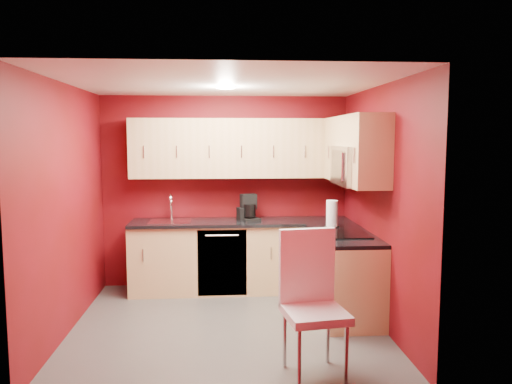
{
  "coord_description": "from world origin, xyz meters",
  "views": [
    {
      "loc": [
        -0.06,
        -5.07,
        1.96
      ],
      "look_at": [
        0.34,
        0.55,
        1.34
      ],
      "focal_mm": 35.0,
      "sensor_mm": 36.0,
      "label": 1
    }
  ],
  "objects": [
    {
      "name": "downlight",
      "position": [
        0.0,
        0.3,
        2.48
      ],
      "size": [
        0.2,
        0.2,
        0.01
      ],
      "primitive_type": "cylinder",
      "color": "white",
      "rests_on": "ceiling"
    },
    {
      "name": "microwave",
      "position": [
        1.39,
        0.2,
        1.66
      ],
      "size": [
        0.42,
        0.76,
        0.42
      ],
      "color": "silver",
      "rests_on": "upper_cabinets_right"
    },
    {
      "name": "sink",
      "position": [
        -0.7,
        1.2,
        0.94
      ],
      "size": [
        0.52,
        0.42,
        0.35
      ],
      "color": "silver",
      "rests_on": "countertop_back"
    },
    {
      "name": "floor",
      "position": [
        0.0,
        0.0,
        0.0
      ],
      "size": [
        3.2,
        3.2,
        0.0
      ],
      "primitive_type": "plane",
      "color": "#444240",
      "rests_on": "ground"
    },
    {
      "name": "coffee_maker",
      "position": [
        0.31,
        1.19,
        1.08
      ],
      "size": [
        0.27,
        0.31,
        0.33
      ],
      "primitive_type": null,
      "rotation": [
        0.0,
        0.0,
        0.33
      ],
      "color": "black",
      "rests_on": "countertop_back"
    },
    {
      "name": "wall_right",
      "position": [
        1.6,
        0.0,
        1.25
      ],
      "size": [
        0.0,
        3.0,
        3.0
      ],
      "primitive_type": "plane",
      "rotation": [
        1.57,
        0.0,
        -1.57
      ],
      "color": "maroon",
      "rests_on": "floor"
    },
    {
      "name": "countertop_right",
      "position": [
        1.29,
        0.23,
        0.89
      ],
      "size": [
        0.63,
        1.27,
        0.04
      ],
      "primitive_type": "cube",
      "color": "black",
      "rests_on": "base_cabinets_right"
    },
    {
      "name": "cooktop",
      "position": [
        1.28,
        0.2,
        0.92
      ],
      "size": [
        0.5,
        0.55,
        0.01
      ],
      "primitive_type": "cube",
      "color": "black",
      "rests_on": "countertop_right"
    },
    {
      "name": "base_cabinets_back",
      "position": [
        0.2,
        1.2,
        0.43
      ],
      "size": [
        2.8,
        0.6,
        0.87
      ],
      "primitive_type": "cube",
      "color": "tan",
      "rests_on": "floor"
    },
    {
      "name": "napkin_holder",
      "position": [
        0.23,
        1.23,
        0.99
      ],
      "size": [
        0.19,
        0.19,
        0.16
      ],
      "primitive_type": null,
      "rotation": [
        0.0,
        0.0,
        0.31
      ],
      "color": "black",
      "rests_on": "countertop_back"
    },
    {
      "name": "base_cabinets_right",
      "position": [
        1.3,
        0.25,
        0.43
      ],
      "size": [
        0.6,
        1.3,
        0.87
      ],
      "primitive_type": "cube",
      "color": "tan",
      "rests_on": "floor"
    },
    {
      "name": "countertop_back",
      "position": [
        0.2,
        1.19,
        0.89
      ],
      "size": [
        2.8,
        0.63,
        0.04
      ],
      "primitive_type": "cube",
      "color": "black",
      "rests_on": "base_cabinets_back"
    },
    {
      "name": "wall_left",
      "position": [
        -1.6,
        0.0,
        1.25
      ],
      "size": [
        0.0,
        3.0,
        3.0
      ],
      "primitive_type": "plane",
      "rotation": [
        1.57,
        0.0,
        1.57
      ],
      "color": "maroon",
      "rests_on": "floor"
    },
    {
      "name": "dining_chair",
      "position": [
        0.7,
        -1.18,
        0.6
      ],
      "size": [
        0.55,
        0.57,
        1.2
      ],
      "primitive_type": null,
      "rotation": [
        0.0,
        0.0,
        0.15
      ],
      "color": "white",
      "rests_on": "floor"
    },
    {
      "name": "ceiling",
      "position": [
        0.0,
        0.0,
        2.5
      ],
      "size": [
        3.2,
        3.2,
        0.0
      ],
      "primitive_type": "plane",
      "rotation": [
        3.14,
        0.0,
        0.0
      ],
      "color": "white",
      "rests_on": "wall_back"
    },
    {
      "name": "upper_cabinets_right",
      "position": [
        1.42,
        0.44,
        1.89
      ],
      "size": [
        0.35,
        1.55,
        0.75
      ],
      "color": "tan",
      "rests_on": "wall_right"
    },
    {
      "name": "wall_front",
      "position": [
        0.0,
        -1.5,
        1.25
      ],
      "size": [
        3.2,
        0.0,
        3.2
      ],
      "primitive_type": "plane",
      "rotation": [
        -1.57,
        0.0,
        0.0
      ],
      "color": "maroon",
      "rests_on": "floor"
    },
    {
      "name": "paper_towel",
      "position": [
        1.24,
        0.64,
        1.07
      ],
      "size": [
        0.19,
        0.19,
        0.32
      ],
      "primitive_type": null,
      "rotation": [
        0.0,
        0.0,
        0.02
      ],
      "color": "white",
      "rests_on": "countertop_right"
    },
    {
      "name": "upper_cabinets_back",
      "position": [
        0.2,
        1.32,
        1.83
      ],
      "size": [
        2.8,
        0.35,
        0.75
      ],
      "primitive_type": "cube",
      "color": "tan",
      "rests_on": "wall_back"
    },
    {
      "name": "dishwasher_front",
      "position": [
        -0.05,
        0.91,
        0.43
      ],
      "size": [
        0.6,
        0.02,
        0.82
      ],
      "primitive_type": "cube",
      "color": "black",
      "rests_on": "base_cabinets_back"
    },
    {
      "name": "wall_back",
      "position": [
        0.0,
        1.5,
        1.25
      ],
      "size": [
        3.2,
        0.0,
        3.2
      ],
      "primitive_type": "plane",
      "rotation": [
        1.57,
        0.0,
        0.0
      ],
      "color": "maroon",
      "rests_on": "floor"
    }
  ]
}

